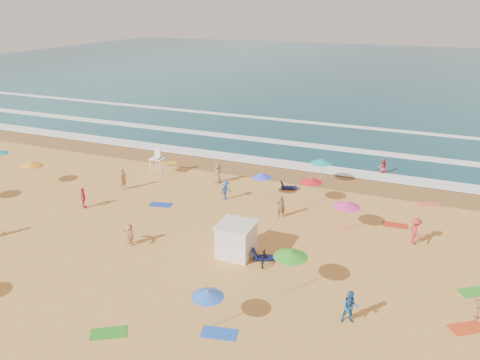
% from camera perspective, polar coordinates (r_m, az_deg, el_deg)
% --- Properties ---
extents(ground, '(220.00, 220.00, 0.00)m').
position_cam_1_polar(ground, '(31.80, -0.90, -6.60)').
color(ground, gold).
rests_on(ground, ground).
extents(ocean, '(220.00, 140.00, 0.18)m').
position_cam_1_polar(ocean, '(111.35, 17.17, 12.47)').
color(ocean, '#0C4756').
rests_on(ocean, ground).
extents(wet_sand, '(220.00, 220.00, 0.00)m').
position_cam_1_polar(wet_sand, '(42.57, 5.88, 0.64)').
color(wet_sand, olive).
rests_on(wet_sand, ground).
extents(surf_foam, '(200.00, 18.70, 0.05)m').
position_cam_1_polar(surf_foam, '(50.62, 8.86, 3.93)').
color(surf_foam, white).
rests_on(surf_foam, ground).
extents(cabana, '(2.00, 2.00, 2.00)m').
position_cam_1_polar(cabana, '(28.90, -0.45, -7.36)').
color(cabana, white).
rests_on(cabana, ground).
extents(cabana_roof, '(2.20, 2.20, 0.12)m').
position_cam_1_polar(cabana_roof, '(28.42, -0.45, -5.48)').
color(cabana_roof, silver).
rests_on(cabana_roof, cabana).
extents(bicycle, '(1.00, 1.79, 0.89)m').
position_cam_1_polar(bicycle, '(28.32, 2.89, -9.31)').
color(bicycle, black).
rests_on(bicycle, ground).
extents(lifeguard_stand, '(1.20, 1.20, 2.10)m').
position_cam_1_polar(lifeguard_stand, '(42.69, -9.94, 1.97)').
color(lifeguard_stand, white).
rests_on(lifeguard_stand, ground).
extents(beach_umbrellas, '(59.04, 26.47, 0.77)m').
position_cam_1_polar(beach_umbrellas, '(29.76, 5.83, -4.30)').
color(beach_umbrellas, green).
rests_on(beach_umbrellas, ground).
extents(loungers, '(48.29, 25.18, 0.34)m').
position_cam_1_polar(loungers, '(25.08, 16.40, -15.48)').
color(loungers, '#0F1D4D').
rests_on(loungers, ground).
extents(towels, '(42.45, 24.32, 0.03)m').
position_cam_1_polar(towels, '(30.55, 0.62, -7.80)').
color(towels, '#AE4A15').
rests_on(towels, ground).
extents(beachgoers, '(49.53, 25.28, 2.13)m').
position_cam_1_polar(beachgoers, '(32.98, 3.06, -3.99)').
color(beachgoers, '#E13840').
rests_on(beachgoers, ground).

